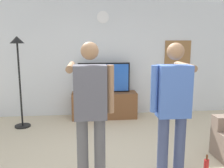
{
  "coord_description": "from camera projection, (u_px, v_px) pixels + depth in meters",
  "views": [
    {
      "loc": [
        -0.44,
        -2.94,
        1.81
      ],
      "look_at": [
        -0.01,
        1.2,
        1.05
      ],
      "focal_mm": 39.83,
      "sensor_mm": 36.0,
      "label": 1
    }
  ],
  "objects": [
    {
      "name": "tv_stand",
      "position": [
        104.0,
        105.0,
        5.73
      ],
      "size": [
        1.48,
        0.47,
        0.6
      ],
      "color": "brown",
      "rests_on": "ground_plane"
    },
    {
      "name": "beverage_bottle",
      "position": [
        206.0,
        168.0,
        3.3
      ],
      "size": [
        0.07,
        0.07,
        0.31
      ],
      "color": "maroon",
      "rests_on": "ground_plane"
    },
    {
      "name": "back_wall",
      "position": [
        105.0,
        58.0,
        5.89
      ],
      "size": [
        6.4,
        0.1,
        2.7
      ],
      "primitive_type": "cube",
      "color": "silver",
      "rests_on": "ground_plane"
    },
    {
      "name": "floor_lamp",
      "position": [
        18.0,
        63.0,
        4.95
      ],
      "size": [
        0.32,
        0.32,
        1.86
      ],
      "color": "black",
      "rests_on": "ground_plane"
    },
    {
      "name": "wall_clock",
      "position": [
        103.0,
        17.0,
        5.66
      ],
      "size": [
        0.27,
        0.03,
        0.27
      ],
      "primitive_type": "cylinder",
      "rotation": [
        1.57,
        0.0,
        0.0
      ],
      "color": "white"
    },
    {
      "name": "person_standing_nearer_couch",
      "position": [
        173.0,
        104.0,
        3.11
      ],
      "size": [
        0.58,
        0.78,
        1.77
      ],
      "color": "#384266",
      "rests_on": "ground_plane"
    },
    {
      "name": "television",
      "position": [
        104.0,
        78.0,
        5.66
      ],
      "size": [
        1.18,
        0.07,
        0.68
      ],
      "color": "black",
      "rests_on": "tv_stand"
    },
    {
      "name": "person_standing_nearer_lamp",
      "position": [
        91.0,
        107.0,
        2.99
      ],
      "size": [
        0.57,
        0.78,
        1.78
      ],
      "color": "#4C4C51",
      "rests_on": "ground_plane"
    },
    {
      "name": "framed_picture",
      "position": [
        178.0,
        52.0,
        5.99
      ],
      "size": [
        0.64,
        0.04,
        0.56
      ],
      "primitive_type": "cube",
      "color": "olive"
    }
  ]
}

